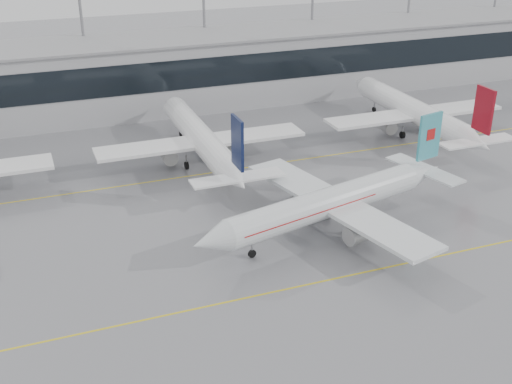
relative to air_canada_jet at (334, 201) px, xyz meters
name	(u,v)px	position (x,y,z in m)	size (l,w,h in m)	color
ground	(299,286)	(-8.53, -9.51, -3.51)	(320.00, 320.00, 0.00)	gray
taxi_line_main	(299,286)	(-8.53, -9.51, -3.51)	(120.00, 0.25, 0.01)	yellow
taxi_line_north	(210,173)	(-8.53, 20.49, -3.51)	(120.00, 0.25, 0.01)	yellow
terminal	(156,74)	(-8.53, 52.49, 2.49)	(180.00, 15.00, 12.00)	#A6A6AA
terminal_glass	(165,76)	(-8.53, 44.94, 3.99)	(180.00, 0.20, 5.00)	black
terminal_roof	(153,39)	(-8.53, 52.49, 8.69)	(182.00, 16.00, 0.40)	gray
light_masts	(145,26)	(-8.53, 58.49, 9.83)	(156.40, 1.00, 22.60)	gray
air_canada_jet	(334,201)	(0.00, 0.00, 0.00)	(35.33, 28.48, 11.11)	white
parked_jet_c	(201,139)	(-8.53, 24.18, 0.20)	(29.64, 36.96, 11.72)	white
parked_jet_d	(414,112)	(26.47, 24.18, 0.20)	(29.64, 36.96, 11.72)	white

